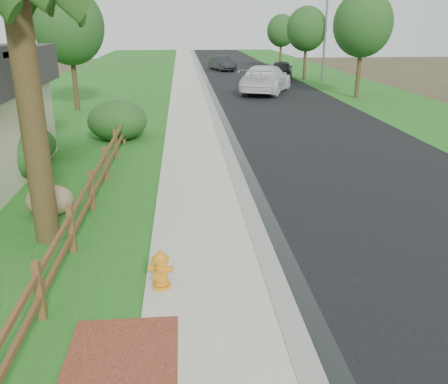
{
  "coord_description": "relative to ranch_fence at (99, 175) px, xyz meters",
  "views": [
    {
      "loc": [
        -1.22,
        -6.42,
        4.62
      ],
      "look_at": [
        -0.33,
        3.85,
        0.91
      ],
      "focal_mm": 38.0,
      "sensor_mm": 36.0,
      "label": 1
    }
  ],
  "objects": [
    {
      "name": "shrub_c",
      "position": [
        -2.9,
        3.57,
        0.01
      ],
      "size": [
        2.29,
        2.29,
        1.25
      ],
      "primitive_type": "ellipsoid",
      "rotation": [
        0.0,
        0.0,
        -0.42
      ],
      "color": "#193F16",
      "rests_on": "ground"
    },
    {
      "name": "white_suv",
      "position": [
        8.1,
        19.89,
        0.33
      ],
      "size": [
        4.85,
        6.91,
        1.86
      ],
      "primitive_type": "imported",
      "rotation": [
        0.0,
        0.0,
        2.75
      ],
      "color": "silver",
      "rests_on": "road"
    },
    {
      "name": "curb",
      "position": [
        4.0,
        28.6,
        -0.56
      ],
      "size": [
        0.4,
        90.0,
        0.12
      ],
      "primitive_type": "cube",
      "color": "gray",
      "rests_on": "ground"
    },
    {
      "name": "road",
      "position": [
        8.2,
        28.6,
        -0.61
      ],
      "size": [
        8.0,
        90.0,
        0.02
      ],
      "primitive_type": "cube",
      "color": "black",
      "rests_on": "ground"
    },
    {
      "name": "shrub_b",
      "position": [
        -2.9,
        1.72,
        0.18
      ],
      "size": [
        2.82,
        2.82,
        1.6
      ],
      "primitive_type": "ellipsoid",
      "rotation": [
        0.0,
        0.0,
        -0.27
      ],
      "color": "#193F16",
      "rests_on": "ground"
    },
    {
      "name": "dark_car_far",
      "position": [
        6.42,
        36.06,
        0.1
      ],
      "size": [
        2.7,
        4.46,
        1.39
      ],
      "primitive_type": "imported",
      "rotation": [
        0.0,
        0.0,
        0.31
      ],
      "color": "black",
      "rests_on": "road"
    },
    {
      "name": "shrub_d",
      "position": [
        -0.3,
        6.69,
        0.2
      ],
      "size": [
        2.55,
        2.55,
        1.64
      ],
      "primitive_type": "ellipsoid",
      "rotation": [
        0.0,
        0.0,
        -0.06
      ],
      "color": "#193F16",
      "rests_on": "ground"
    },
    {
      "name": "wet_gutter",
      "position": [
        4.35,
        28.6,
        -0.6
      ],
      "size": [
        0.5,
        90.0,
        0.0
      ],
      "primitive_type": "cube",
      "color": "black",
      "rests_on": "road"
    },
    {
      "name": "ground",
      "position": [
        3.6,
        -6.4,
        -0.62
      ],
      "size": [
        120.0,
        120.0,
        0.0
      ],
      "primitive_type": "plane",
      "color": "#3E3122"
    },
    {
      "name": "brick_patch",
      "position": [
        1.4,
        -7.4,
        -0.56
      ],
      "size": [
        1.6,
        2.4,
        0.11
      ],
      "primitive_type": "cube",
      "color": "maroon",
      "rests_on": "ground"
    },
    {
      "name": "tree_near_right",
      "position": [
        13.48,
        16.96,
        3.87
      ],
      "size": [
        3.6,
        3.6,
        6.48
      ],
      "color": "#362A16",
      "rests_on": "ground"
    },
    {
      "name": "boulder",
      "position": [
        -1.02,
        -1.36,
        -0.22
      ],
      "size": [
        1.2,
        0.9,
        0.8
      ],
      "primitive_type": "ellipsoid",
      "rotation": [
        0.0,
        0.0,
        -0.0
      ],
      "color": "brown",
      "rests_on": "ground"
    },
    {
      "name": "streetlight",
      "position": [
        13.64,
        25.94,
        4.08
      ],
      "size": [
        1.83,
        0.88,
        8.3
      ],
      "color": "slate",
      "rests_on": "ground"
    },
    {
      "name": "tree_mid_right",
      "position": [
        12.6,
        27.11,
        3.46
      ],
      "size": [
        3.24,
        3.24,
        5.87
      ],
      "color": "#362A16",
      "rests_on": "ground"
    },
    {
      "name": "verge_far",
      "position": [
        15.1,
        28.6,
        -0.6
      ],
      "size": [
        6.0,
        90.0,
        0.04
      ],
      "primitive_type": "cube",
      "color": "#1A5317",
      "rests_on": "ground"
    },
    {
      "name": "grass_strip",
      "position": [
        0.8,
        28.6,
        -0.59
      ],
      "size": [
        1.6,
        90.0,
        0.06
      ],
      "primitive_type": "cube",
      "color": "#1A5317",
      "rests_on": "ground"
    },
    {
      "name": "fire_hydrant",
      "position": [
        1.9,
        -5.26,
        -0.18
      ],
      "size": [
        0.49,
        0.39,
        0.74
      ],
      "color": "orange",
      "rests_on": "sidewalk"
    },
    {
      "name": "tree_near_left",
      "position": [
        -3.39,
        13.85,
        3.79
      ],
      "size": [
        3.62,
        3.62,
        6.42
      ],
      "color": "#362A16",
      "rests_on": "ground"
    },
    {
      "name": "sidewalk",
      "position": [
        2.7,
        28.6,
        -0.57
      ],
      "size": [
        2.2,
        90.0,
        0.1
      ],
      "primitive_type": "cube",
      "color": "#AEAC98",
      "rests_on": "ground"
    },
    {
      "name": "tree_far_right",
      "position": [
        12.6,
        37.32,
        3.16
      ],
      "size": [
        2.93,
        2.93,
        5.4
      ],
      "color": "#362A16",
      "rests_on": "ground"
    },
    {
      "name": "lawn_near",
      "position": [
        -4.4,
        28.6,
        -0.6
      ],
      "size": [
        9.0,
        90.0,
        0.04
      ],
      "primitive_type": "cube",
      "color": "#1A5317",
      "rests_on": "ground"
    },
    {
      "name": "ranch_fence",
      "position": [
        0.0,
        0.0,
        0.0
      ],
      "size": [
        0.12,
        16.92,
        1.1
      ],
      "color": "#54391C",
      "rests_on": "ground"
    },
    {
      "name": "dark_car_mid",
      "position": [
        10.8,
        27.89,
        0.19
      ],
      "size": [
        2.84,
        4.92,
        1.57
      ],
      "primitive_type": "imported",
      "rotation": [
        0.0,
        0.0,
        2.92
      ],
      "color": "black",
      "rests_on": "road"
    }
  ]
}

